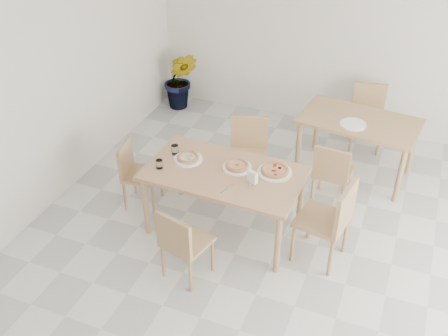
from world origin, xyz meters
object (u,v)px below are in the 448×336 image
at_px(main_table, 224,178).
at_px(chair_back_s, 332,171).
at_px(chair_north, 248,149).
at_px(plate_pepperoni, 275,172).
at_px(chair_east, 331,217).
at_px(pizza_pepperoni, 275,170).
at_px(chair_south, 182,241).
at_px(plate_empty, 353,124).
at_px(potted_plant, 181,80).
at_px(second_table, 359,127).
at_px(plate_margherita, 237,167).
at_px(plate_mushroom, 188,159).
at_px(pizza_margherita, 237,166).
at_px(tumbler_a, 159,164).
at_px(chair_back_n, 368,112).
at_px(napkin_holder, 252,178).
at_px(pizza_mushroom, 188,157).
at_px(chair_west, 135,170).
at_px(tumbler_b, 175,149).

bearing_deg(main_table, chair_back_s, 43.51).
relative_size(chair_north, plate_pepperoni, 2.52).
relative_size(chair_east, pizza_pepperoni, 2.84).
bearing_deg(plate_pepperoni, chair_south, -120.62).
xyz_separation_m(plate_empty, potted_plant, (-2.68, 0.96, -0.31)).
relative_size(second_table, potted_plant, 1.61).
relative_size(main_table, chair_south, 2.02).
height_order(main_table, chair_east, chair_east).
xyz_separation_m(plate_margherita, pizza_pepperoni, (0.38, 0.06, 0.02)).
height_order(chair_south, chair_north, chair_north).
distance_m(chair_east, plate_mushroom, 1.57).
distance_m(chair_east, pizza_margherita, 1.06).
bearing_deg(plate_empty, chair_south, -116.74).
distance_m(tumbler_a, chair_back_n, 3.06).
distance_m(chair_south, chair_east, 1.44).
distance_m(chair_south, second_table, 2.67).
bearing_deg(napkin_holder, plate_mushroom, -166.26).
height_order(pizza_mushroom, plate_empty, pizza_mushroom).
bearing_deg(main_table, pizza_mushroom, 173.62).
xyz_separation_m(pizza_pepperoni, plate_empty, (0.55, 1.26, -0.02)).
bearing_deg(plate_margherita, second_table, 56.34).
height_order(main_table, pizza_pepperoni, pizza_pepperoni).
bearing_deg(potted_plant, pizza_mushroom, -62.28).
bearing_deg(chair_west, pizza_mushroom, -102.02).
height_order(tumbler_b, chair_back_s, tumbler_b).
relative_size(main_table, chair_west, 2.07).
xyz_separation_m(chair_south, chair_back_s, (1.04, 1.65, 0.00)).
xyz_separation_m(chair_east, pizza_mushroom, (-1.55, 0.11, 0.24)).
xyz_separation_m(main_table, plate_pepperoni, (0.48, 0.17, 0.09)).
bearing_deg(main_table, potted_plant, 126.37).
xyz_separation_m(chair_east, plate_margherita, (-1.02, 0.15, 0.22)).
xyz_separation_m(plate_mushroom, plate_pepperoni, (0.90, 0.11, 0.00)).
height_order(chair_back_s, plate_empty, chair_back_s).
bearing_deg(pizza_margherita, plate_empty, 54.98).
bearing_deg(pizza_pepperoni, main_table, -160.39).
distance_m(plate_pepperoni, tumbler_a, 1.16).
bearing_deg(tumbler_b, chair_north, 53.12).
bearing_deg(plate_pepperoni, napkin_holder, -121.60).
bearing_deg(plate_mushroom, chair_south, -69.26).
bearing_deg(main_table, napkin_holder, -11.17).
bearing_deg(tumbler_a, plate_pepperoni, 17.40).
xyz_separation_m(pizza_mushroom, tumbler_a, (-0.20, -0.24, 0.01)).
bearing_deg(plate_empty, plate_mushroom, -136.65).
relative_size(chair_north, pizza_pepperoni, 2.67).
bearing_deg(plate_mushroom, pizza_margherita, 5.16).
xyz_separation_m(chair_east, tumbler_a, (-1.75, -0.13, 0.26)).
bearing_deg(chair_back_s, main_table, 44.72).
bearing_deg(plate_empty, plate_margherita, -125.02).
bearing_deg(plate_empty, chair_back_s, -97.95).
xyz_separation_m(main_table, second_table, (1.08, 1.58, -0.02)).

